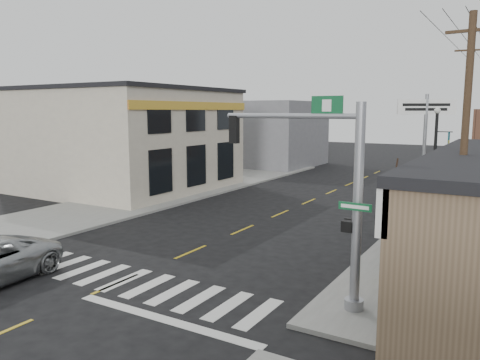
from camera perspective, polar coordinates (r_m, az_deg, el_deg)
The scene contains 18 objects.
ground at distance 15.81m, azimuth -14.90°, elevation -12.16°, with size 140.00×140.00×0.00m, color black.
sidewalk_right at distance 23.93m, azimuth 25.91°, elevation -5.52°, with size 6.00×38.00×0.13m, color gray.
sidewalk_left at distance 30.96m, azimuth -9.41°, elevation -1.76°, with size 6.00×38.00×0.13m, color gray.
center_line at distance 21.86m, azimuth 0.31°, elevation -6.08°, with size 0.12×56.00×0.01m, color gold.
crosswalk at distance 16.07m, azimuth -13.86°, elevation -11.76°, with size 11.00×2.20×0.01m, color silver.
left_building at distance 33.98m, azimuth -13.64°, elevation 4.68°, with size 12.00×12.00×6.80m, color beige.
bldg_distant_left at distance 47.55m, azimuth 3.56°, elevation 5.67°, with size 9.00×10.00×6.40m, color slate.
traffic_signal_pole at distance 12.84m, azimuth 11.30°, elevation -0.35°, with size 4.54×0.37×5.75m.
guide_sign at distance 18.51m, azimuth 19.50°, elevation -2.85°, with size 1.67×0.14×2.93m.
fire_hydrant at distance 15.67m, azimuth 19.23°, elevation -10.48°, with size 0.23×0.23×0.74m.
ped_crossing_sign at distance 21.24m, azimuth 18.28°, elevation -1.94°, with size 0.94×0.07×2.43m.
lamp_post at distance 23.84m, azimuth 22.78°, elevation 2.58°, with size 0.71×0.56×5.51m.
dance_center_sign at distance 26.38m, azimuth 21.69°, elevation 6.49°, with size 2.93×0.18×6.22m.
bare_tree at distance 15.33m, azimuth 20.58°, elevation 1.03°, with size 2.24×2.24×4.48m.
shrub_front at distance 14.68m, azimuth 22.00°, elevation -11.78°, with size 1.16×1.16×0.87m, color #183B18.
shrub_back at distance 19.66m, azimuth 26.33°, elevation -6.98°, with size 1.13×1.13×0.85m, color black.
utility_pole_near at distance 14.99m, azimuth 25.60°, elevation 3.01°, with size 1.41×0.21×8.10m.
utility_pole_far at distance 32.30m, azimuth 25.72°, elevation 6.86°, with size 1.67×0.25×9.62m.
Camera 1 is at (10.72, -10.24, 5.48)m, focal length 35.00 mm.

